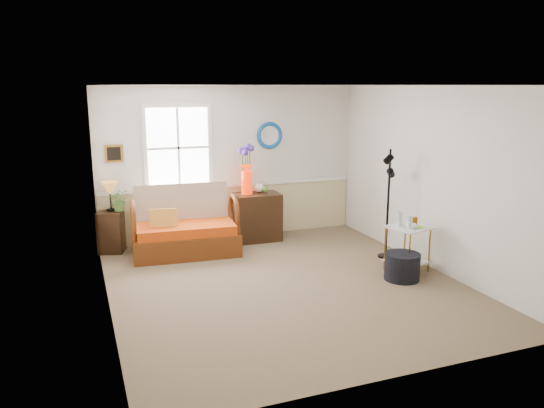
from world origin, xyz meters
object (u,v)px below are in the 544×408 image
object	(u,v)px
side_table	(407,249)
lamp_stand	(111,232)
cabinet	(257,217)
ottoman	(402,266)
loveseat	(185,221)
floor_lamp	(388,204)

from	to	relation	value
side_table	lamp_stand	bearing A→B (deg)	148.12
cabinet	ottoman	bearing A→B (deg)	-61.65
lamp_stand	side_table	bearing A→B (deg)	-31.88
cabinet	side_table	size ratio (longest dim) A/B	1.24
lamp_stand	side_table	world-z (taller)	lamp_stand
loveseat	cabinet	bearing A→B (deg)	17.99
loveseat	lamp_stand	distance (m)	1.21
side_table	cabinet	bearing A→B (deg)	123.77
cabinet	ottoman	world-z (taller)	cabinet
lamp_stand	ottoman	world-z (taller)	lamp_stand
lamp_stand	cabinet	distance (m)	2.40
loveseat	ottoman	world-z (taller)	loveseat
floor_lamp	lamp_stand	bearing A→B (deg)	142.79
floor_lamp	cabinet	bearing A→B (deg)	121.50
lamp_stand	ottoman	distance (m)	4.51
cabinet	lamp_stand	bearing A→B (deg)	177.69
loveseat	side_table	world-z (taller)	loveseat
lamp_stand	side_table	xyz separation A→B (m)	(3.88, -2.41, -0.01)
lamp_stand	floor_lamp	world-z (taller)	floor_lamp
loveseat	floor_lamp	size ratio (longest dim) A/B	0.97
ottoman	loveseat	bearing A→B (deg)	139.24
lamp_stand	loveseat	bearing A→B (deg)	-25.06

